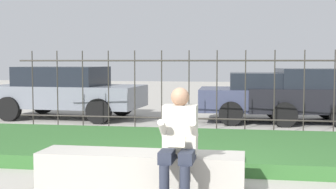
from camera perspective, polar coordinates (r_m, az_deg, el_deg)
The scene contains 7 objects.
stone_bench at distance 5.74m, azimuth -3.34°, elevation -9.47°, with size 2.48×0.59×0.45m.
person_seated_reader at distance 5.23m, azimuth 1.32°, elevation -5.43°, with size 0.42×0.73×1.25m.
grass_berm at distance 7.89m, azimuth 2.91°, elevation -6.46°, with size 10.08×3.14×0.20m.
iron_fence at distance 9.66m, azimuth 4.27°, elevation 0.40°, with size 8.08×0.03×1.77m.
car_parked_right at distance 12.32m, azimuth 19.52°, elevation 0.01°, with size 4.50×2.11×1.36m.
car_parked_left at distance 12.93m, azimuth -12.27°, elevation 0.43°, with size 4.08×2.18×1.40m.
car_parked_center at distance 12.19m, azimuth 13.53°, elevation -0.11°, with size 4.23×2.06×1.25m.
Camera 1 is at (0.92, -5.43, 1.54)m, focal length 50.00 mm.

